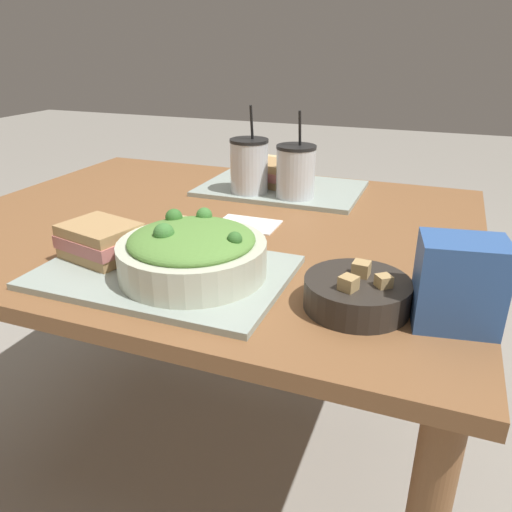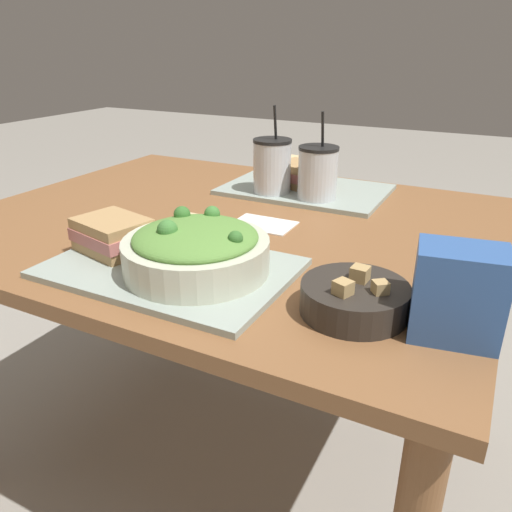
# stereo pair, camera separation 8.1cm
# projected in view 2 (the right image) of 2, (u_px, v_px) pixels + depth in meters

# --- Properties ---
(ground_plane) EXTENTS (12.00, 12.00, 0.00)m
(ground_plane) POSITION_uv_depth(u_px,v_px,m) (232.00, 450.00, 1.46)
(ground_plane) COLOR gray
(dining_table) EXTENTS (1.21, 0.98, 0.72)m
(dining_table) POSITION_uv_depth(u_px,v_px,m) (227.00, 255.00, 1.21)
(dining_table) COLOR brown
(dining_table) RESTS_ON ground_plane
(tray_near) EXTENTS (0.44, 0.29, 0.01)m
(tray_near) POSITION_uv_depth(u_px,v_px,m) (171.00, 268.00, 0.91)
(tray_near) COLOR #99A89E
(tray_near) RESTS_ON dining_table
(tray_far) EXTENTS (0.44, 0.29, 0.01)m
(tray_far) POSITION_uv_depth(u_px,v_px,m) (305.00, 190.00, 1.38)
(tray_far) COLOR #99A89E
(tray_far) RESTS_ON dining_table
(salad_bowl) EXTENTS (0.26, 0.26, 0.10)m
(salad_bowl) POSITION_uv_depth(u_px,v_px,m) (196.00, 249.00, 0.87)
(salad_bowl) COLOR beige
(salad_bowl) RESTS_ON tray_near
(soup_bowl) EXTENTS (0.17, 0.17, 0.07)m
(soup_bowl) POSITION_uv_depth(u_px,v_px,m) (355.00, 297.00, 0.76)
(soup_bowl) COLOR #2D2823
(soup_bowl) RESTS_ON dining_table
(sandwich_near) EXTENTS (0.16, 0.14, 0.06)m
(sandwich_near) POSITION_uv_depth(u_px,v_px,m) (113.00, 235.00, 0.96)
(sandwich_near) COLOR tan
(sandwich_near) RESTS_ON tray_near
(baguette_near) EXTENTS (0.11, 0.06, 0.06)m
(baguette_near) POSITION_uv_depth(u_px,v_px,m) (206.00, 231.00, 0.98)
(baguette_near) COLOR #DBBC84
(baguette_near) RESTS_ON tray_near
(sandwich_far) EXTENTS (0.16, 0.14, 0.06)m
(sandwich_far) POSITION_uv_depth(u_px,v_px,m) (301.00, 175.00, 1.38)
(sandwich_far) COLOR tan
(sandwich_far) RESTS_ON tray_far
(baguette_far) EXTENTS (0.11, 0.07, 0.06)m
(baguette_far) POSITION_uv_depth(u_px,v_px,m) (298.00, 166.00, 1.49)
(baguette_far) COLOR #DBBC84
(baguette_far) RESTS_ON tray_far
(drink_cup_dark) EXTENTS (0.10, 0.10, 0.23)m
(drink_cup_dark) POSITION_uv_depth(u_px,v_px,m) (272.00, 168.00, 1.31)
(drink_cup_dark) COLOR silver
(drink_cup_dark) RESTS_ON tray_far
(drink_cup_red) EXTENTS (0.10, 0.10, 0.22)m
(drink_cup_red) POSITION_uv_depth(u_px,v_px,m) (318.00, 174.00, 1.26)
(drink_cup_red) COLOR silver
(drink_cup_red) RESTS_ON tray_far
(chip_bag) EXTENTS (0.13, 0.10, 0.13)m
(chip_bag) POSITION_uv_depth(u_px,v_px,m) (458.00, 294.00, 0.69)
(chip_bag) COLOR #335BA3
(chip_bag) RESTS_ON dining_table
(napkin_folded) EXTENTS (0.14, 0.10, 0.00)m
(napkin_folded) POSITION_uv_depth(u_px,v_px,m) (263.00, 224.00, 1.13)
(napkin_folded) COLOR white
(napkin_folded) RESTS_ON dining_table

